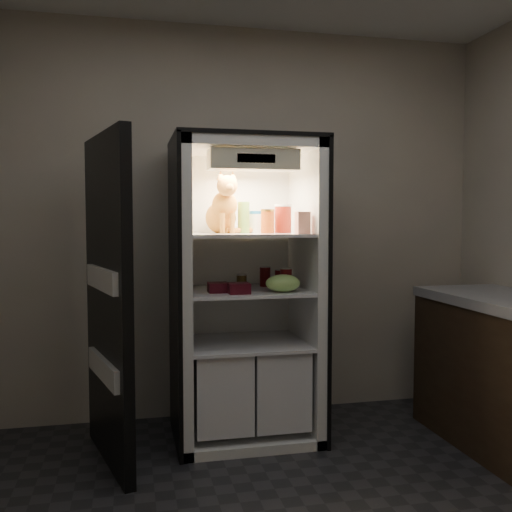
{
  "coord_description": "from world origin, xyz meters",
  "views": [
    {
      "loc": [
        -0.71,
        -2.14,
        1.37
      ],
      "look_at": [
        0.06,
        1.32,
        1.15
      ],
      "focal_mm": 40.0,
      "sensor_mm": 36.0,
      "label": 1
    }
  ],
  "objects_px": {
    "salsa_jar": "(268,221)",
    "grape_bag": "(283,283)",
    "mayo_tub": "(257,222)",
    "refrigerator": "(244,311)",
    "tabby_cat": "(223,210)",
    "pepper_jar": "(283,219)",
    "soda_can_c": "(286,279)",
    "berry_box_right": "(239,288)",
    "soda_can_a": "(265,276)",
    "berry_box_left": "(218,287)",
    "soda_can_b": "(280,279)",
    "parmesan_shaker": "(244,217)",
    "cream_carton": "(303,223)",
    "condiment_jar": "(242,281)"
  },
  "relations": [
    {
      "from": "soda_can_c",
      "to": "berry_box_left",
      "type": "xyz_separation_m",
      "value": [
        -0.43,
        -0.01,
        -0.04
      ]
    },
    {
      "from": "soda_can_a",
      "to": "berry_box_right",
      "type": "relative_size",
      "value": 1.03
    },
    {
      "from": "mayo_tub",
      "to": "berry_box_left",
      "type": "xyz_separation_m",
      "value": [
        -0.29,
        -0.24,
        -0.39
      ]
    },
    {
      "from": "soda_can_a",
      "to": "soda_can_c",
      "type": "relative_size",
      "value": 0.95
    },
    {
      "from": "refrigerator",
      "to": "cream_carton",
      "type": "relative_size",
      "value": 14.31
    },
    {
      "from": "soda_can_c",
      "to": "berry_box_right",
      "type": "distance_m",
      "value": 0.33
    },
    {
      "from": "cream_carton",
      "to": "condiment_jar",
      "type": "xyz_separation_m",
      "value": [
        -0.31,
        0.29,
        -0.37
      ]
    },
    {
      "from": "soda_can_b",
      "to": "parmesan_shaker",
      "type": "bearing_deg",
      "value": 157.21
    },
    {
      "from": "tabby_cat",
      "to": "berry_box_left",
      "type": "relative_size",
      "value": 3.28
    },
    {
      "from": "mayo_tub",
      "to": "berry_box_right",
      "type": "distance_m",
      "value": 0.54
    },
    {
      "from": "tabby_cat",
      "to": "salsa_jar",
      "type": "distance_m",
      "value": 0.29
    },
    {
      "from": "refrigerator",
      "to": "condiment_jar",
      "type": "distance_m",
      "value": 0.2
    },
    {
      "from": "parmesan_shaker",
      "to": "cream_carton",
      "type": "distance_m",
      "value": 0.42
    },
    {
      "from": "soda_can_a",
      "to": "berry_box_right",
      "type": "height_order",
      "value": "soda_can_a"
    },
    {
      "from": "tabby_cat",
      "to": "salsa_jar",
      "type": "xyz_separation_m",
      "value": [
        0.26,
        -0.11,
        -0.07
      ]
    },
    {
      "from": "mayo_tub",
      "to": "pepper_jar",
      "type": "distance_m",
      "value": 0.18
    },
    {
      "from": "grape_bag",
      "to": "berry_box_left",
      "type": "distance_m",
      "value": 0.39
    },
    {
      "from": "soda_can_a",
      "to": "condiment_jar",
      "type": "bearing_deg",
      "value": -163.42
    },
    {
      "from": "refrigerator",
      "to": "soda_can_a",
      "type": "height_order",
      "value": "refrigerator"
    },
    {
      "from": "cream_carton",
      "to": "condiment_jar",
      "type": "relative_size",
      "value": 1.45
    },
    {
      "from": "salsa_jar",
      "to": "grape_bag",
      "type": "bearing_deg",
      "value": -70.46
    },
    {
      "from": "soda_can_c",
      "to": "refrigerator",
      "type": "bearing_deg",
      "value": 146.25
    },
    {
      "from": "parmesan_shaker",
      "to": "soda_can_b",
      "type": "distance_m",
      "value": 0.45
    },
    {
      "from": "tabby_cat",
      "to": "soda_can_c",
      "type": "distance_m",
      "value": 0.59
    },
    {
      "from": "parmesan_shaker",
      "to": "pepper_jar",
      "type": "height_order",
      "value": "parmesan_shaker"
    },
    {
      "from": "salsa_jar",
      "to": "grape_bag",
      "type": "height_order",
      "value": "salsa_jar"
    },
    {
      "from": "soda_can_c",
      "to": "pepper_jar",
      "type": "bearing_deg",
      "value": 82.82
    },
    {
      "from": "grape_bag",
      "to": "pepper_jar",
      "type": "bearing_deg",
      "value": 74.86
    },
    {
      "from": "mayo_tub",
      "to": "cream_carton",
      "type": "relative_size",
      "value": 1.07
    },
    {
      "from": "parmesan_shaker",
      "to": "soda_can_b",
      "type": "relative_size",
      "value": 1.63
    },
    {
      "from": "mayo_tub",
      "to": "refrigerator",
      "type": "bearing_deg",
      "value": -143.92
    },
    {
      "from": "salsa_jar",
      "to": "soda_can_b",
      "type": "distance_m",
      "value": 0.37
    },
    {
      "from": "salsa_jar",
      "to": "pepper_jar",
      "type": "distance_m",
      "value": 0.13
    },
    {
      "from": "salsa_jar",
      "to": "soda_can_c",
      "type": "bearing_deg",
      "value": -38.9
    },
    {
      "from": "tabby_cat",
      "to": "parmesan_shaker",
      "type": "xyz_separation_m",
      "value": [
        0.13,
        -0.01,
        -0.05
      ]
    },
    {
      "from": "cream_carton",
      "to": "berry_box_right",
      "type": "xyz_separation_m",
      "value": [
        -0.38,
        0.02,
        -0.38
      ]
    },
    {
      "from": "berry_box_left",
      "to": "condiment_jar",
      "type": "bearing_deg",
      "value": 46.42
    },
    {
      "from": "berry_box_right",
      "to": "soda_can_c",
      "type": "bearing_deg",
      "value": 16.3
    },
    {
      "from": "grape_bag",
      "to": "soda_can_b",
      "type": "bearing_deg",
      "value": 81.18
    },
    {
      "from": "refrigerator",
      "to": "berry_box_left",
      "type": "bearing_deg",
      "value": -138.56
    },
    {
      "from": "refrigerator",
      "to": "cream_carton",
      "type": "bearing_deg",
      "value": -42.1
    },
    {
      "from": "salsa_jar",
      "to": "cream_carton",
      "type": "distance_m",
      "value": 0.26
    },
    {
      "from": "soda_can_c",
      "to": "condiment_jar",
      "type": "bearing_deg",
      "value": 143.92
    },
    {
      "from": "refrigerator",
      "to": "pepper_jar",
      "type": "bearing_deg",
      "value": -4.69
    },
    {
      "from": "soda_can_c",
      "to": "berry_box_left",
      "type": "distance_m",
      "value": 0.43
    },
    {
      "from": "soda_can_b",
      "to": "berry_box_left",
      "type": "height_order",
      "value": "soda_can_b"
    },
    {
      "from": "soda_can_c",
      "to": "berry_box_right",
      "type": "height_order",
      "value": "soda_can_c"
    },
    {
      "from": "refrigerator",
      "to": "tabby_cat",
      "type": "relative_size",
      "value": 4.87
    },
    {
      "from": "cream_carton",
      "to": "grape_bag",
      "type": "relative_size",
      "value": 0.62
    },
    {
      "from": "refrigerator",
      "to": "soda_can_c",
      "type": "bearing_deg",
      "value": -33.75
    }
  ]
}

